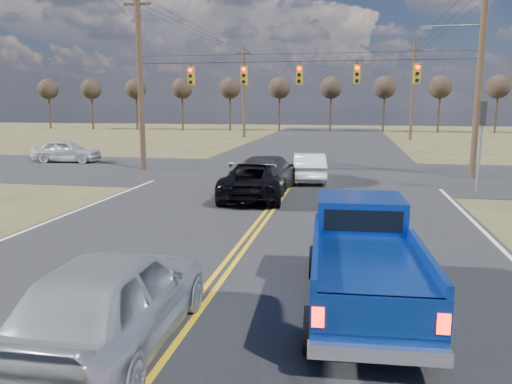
% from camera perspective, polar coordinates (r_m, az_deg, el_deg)
% --- Properties ---
extents(ground, '(160.00, 160.00, 0.00)m').
position_cam_1_polar(ground, '(10.24, -5.90, -11.87)').
color(ground, brown).
rests_on(ground, ground).
extents(road_main, '(14.00, 120.00, 0.02)m').
position_cam_1_polar(road_main, '(19.67, 2.40, -1.11)').
color(road_main, '#28282B').
rests_on(road_main, ground).
extents(road_cross, '(120.00, 12.00, 0.02)m').
position_cam_1_polar(road_cross, '(27.50, 4.82, 2.09)').
color(road_cross, '#28282B').
rests_on(road_cross, ground).
extents(signal_gantry, '(19.60, 4.83, 10.00)m').
position_cam_1_polar(signal_gantry, '(27.00, 6.01, 12.70)').
color(signal_gantry, '#473323').
rests_on(signal_gantry, ground).
extents(utility_poles, '(19.60, 58.32, 10.00)m').
position_cam_1_polar(utility_poles, '(26.27, 4.76, 13.15)').
color(utility_poles, '#473323').
rests_on(utility_poles, ground).
extents(treeline, '(87.00, 117.80, 7.40)m').
position_cam_1_polar(treeline, '(36.21, 6.46, 13.03)').
color(treeline, '#33261C').
rests_on(treeline, ground).
extents(pickup_truck, '(2.29, 5.25, 1.94)m').
position_cam_1_polar(pickup_truck, '(9.58, 12.19, -7.65)').
color(pickup_truck, black).
rests_on(pickup_truck, ground).
extents(silver_suv, '(2.03, 4.83, 1.63)m').
position_cam_1_polar(silver_suv, '(8.26, -16.05, -11.66)').
color(silver_suv, '#ACB0B5').
rests_on(silver_suv, ground).
extents(black_suv, '(2.88, 5.41, 1.45)m').
position_cam_1_polar(black_suv, '(20.18, -0.32, 1.28)').
color(black_suv, black).
rests_on(black_suv, ground).
extents(white_car_queue, '(2.02, 4.42, 1.41)m').
position_cam_1_polar(white_car_queue, '(24.87, 6.08, 2.85)').
color(white_car_queue, silver).
rests_on(white_car_queue, ground).
extents(dgrey_car_queue, '(2.53, 5.54, 1.57)m').
position_cam_1_polar(dgrey_car_queue, '(22.07, 1.29, 2.20)').
color(dgrey_car_queue, '#313136').
rests_on(dgrey_car_queue, ground).
extents(cross_car_west, '(2.04, 4.43, 1.47)m').
position_cam_1_polar(cross_car_west, '(34.90, -20.81, 4.39)').
color(cross_car_west, silver).
rests_on(cross_car_west, ground).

